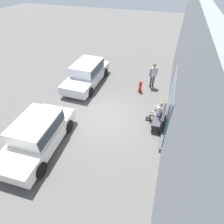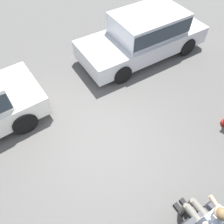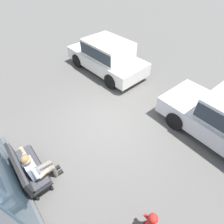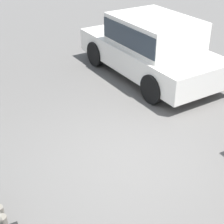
{
  "view_description": "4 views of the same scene",
  "coord_description": "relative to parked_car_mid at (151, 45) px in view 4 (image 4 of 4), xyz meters",
  "views": [
    {
      "loc": [
        6.83,
        2.6,
        6.63
      ],
      "look_at": [
        0.32,
        0.47,
        0.8
      ],
      "focal_mm": 28.0,
      "sensor_mm": 36.0,
      "label": 1
    },
    {
      "loc": [
        1.39,
        2.6,
        5.0
      ],
      "look_at": [
        -0.31,
        -0.1,
        0.98
      ],
      "focal_mm": 35.0,
      "sensor_mm": 36.0,
      "label": 2
    },
    {
      "loc": [
        -3.44,
        2.6,
        4.7
      ],
      "look_at": [
        -0.53,
        0.2,
        1.04
      ],
      "focal_mm": 28.0,
      "sensor_mm": 36.0,
      "label": 3
    },
    {
      "loc": [
        -3.96,
        2.6,
        3.7
      ],
      "look_at": [
        0.33,
        0.25,
        0.85
      ],
      "focal_mm": 55.0,
      "sensor_mm": 36.0,
      "label": 4
    }
  ],
  "objects": [
    {
      "name": "parked_car_mid",
      "position": [
        0.0,
        0.0,
        0.0
      ],
      "size": [
        4.2,
        2.06,
        1.54
      ],
      "color": "white",
      "rests_on": "ground_plane"
    },
    {
      "name": "ground_plane",
      "position": [
        -2.8,
        2.24,
        -0.84
      ],
      "size": [
        60.0,
        60.0,
        0.0
      ],
      "primitive_type": "plane",
      "color": "#565451"
    }
  ]
}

